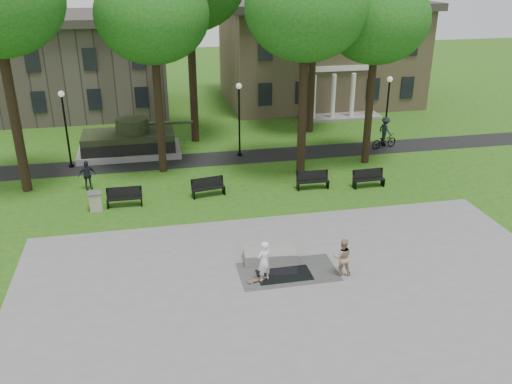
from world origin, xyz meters
The scene contains 24 objects.
ground centered at (0.00, 0.00, 0.00)m, with size 120.00×120.00×0.00m, color #224F12.
plaza centered at (0.00, -5.00, 0.01)m, with size 22.00×16.00×0.02m, color gray.
footpath centered at (0.00, 12.00, 0.01)m, with size 44.00×2.60×0.01m, color black.
building_right centered at (10.00, 26.00, 4.34)m, with size 17.00×12.00×8.60m.
building_left centered at (-11.00, 26.50, 3.60)m, with size 15.00×10.00×7.20m, color #4C443D.
tree_1 centered at (-4.50, 10.50, 8.95)m, with size 6.20×6.20×11.63m.
tree_2 centered at (3.50, 8.50, 9.32)m, with size 6.60×6.60×12.16m.
tree_3 centered at (8.00, 9.50, 8.60)m, with size 6.00×6.00×11.19m.
lamp_left centered at (-10.00, 12.30, 2.79)m, with size 0.36×0.36×4.73m.
lamp_mid centered at (0.50, 12.30, 2.79)m, with size 0.36×0.36×4.73m.
lamp_right centered at (10.50, 12.30, 2.79)m, with size 0.36×0.36×4.73m.
tank_monument centered at (-6.46, 14.00, 0.86)m, with size 7.45×3.40×2.40m.
puddle centered at (-0.28, -2.37, 0.02)m, with size 2.20×1.20×0.00m, color black.
concrete_block centered at (-0.58, -1.10, 0.24)m, with size 2.20×1.00×0.45m, color gray.
skateboard centered at (-1.46, -2.59, 0.06)m, with size 0.78×0.20×0.07m, color brown.
skateboarder centered at (-1.17, -2.56, 0.88)m, with size 0.62×0.41×1.71m, color white.
friend_watching centered at (2.00, -2.77, 0.81)m, with size 0.77×0.60×1.59m, color tan.
pedestrian_walker centered at (-8.70, 8.52, 0.83)m, with size 0.97×0.40×1.65m, color #20202A.
cyclist centered at (10.30, 11.85, 0.88)m, with size 2.05×1.22×2.15m.
park_bench_0 centered at (-6.68, 5.82, 0.52)m, with size 1.81×0.55×1.00m.
park_bench_1 centered at (-2.29, 6.28, 0.52)m, with size 1.85×0.83×1.00m.
park_bench_2 centered at (3.50, 6.09, 0.52)m, with size 1.81×0.58×1.00m.
park_bench_3 centered at (6.64, 5.73, 0.52)m, with size 1.81×0.56×1.00m.
trash_bin centered at (-8.12, 5.59, 0.49)m, with size 0.72×0.72×0.96m.
Camera 1 is at (-5.19, -20.50, 11.75)m, focal length 38.00 mm.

